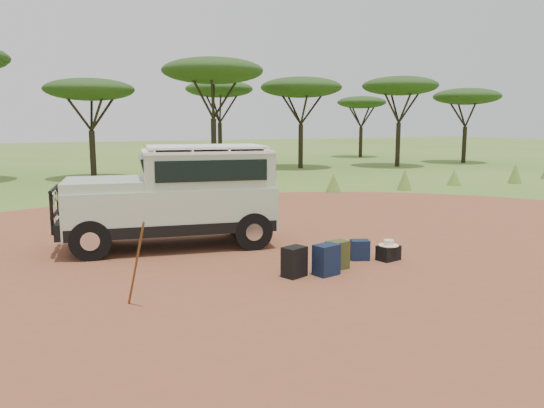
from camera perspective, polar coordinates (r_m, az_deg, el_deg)
name	(u,v)px	position (r m, az deg, el deg)	size (l,w,h in m)	color
ground	(311,266)	(10.29, 4.18, -6.62)	(140.00, 140.00, 0.00)	#4F7529
dirt_clearing	(311,265)	(10.29, 4.18, -6.60)	(23.00, 23.00, 0.01)	brown
grass_fringe	(191,192)	(18.19, -8.74, 1.34)	(36.60, 1.60, 0.90)	#4F7529
acacia_treeline	(141,81)	(29.11, -13.90, 12.76)	(46.70, 13.20, 6.26)	black
safari_vehicle	(178,198)	(11.84, -10.10, 0.61)	(4.80, 2.51, 2.22)	#AABFA3
walking_staff	(136,264)	(8.08, -14.41, -6.29)	(0.03, 0.03, 1.40)	brown
backpack_black	(294,262)	(9.47, 2.41, -6.25)	(0.40, 0.30, 0.55)	black
backpack_navy	(326,260)	(9.62, 5.86, -6.00)	(0.43, 0.31, 0.57)	#12203A
backpack_olive	(337,255)	(10.04, 7.05, -5.48)	(0.39, 0.28, 0.54)	#3A401D
duffel_navy	(360,250)	(10.77, 9.42, -4.91)	(0.36, 0.27, 0.41)	#12203A
hard_case	(388,253)	(10.85, 12.40, -5.17)	(0.43, 0.30, 0.30)	black
stuff_sack	(324,266)	(9.70, 5.58, -6.65)	(0.31, 0.31, 0.31)	black
safari_hat	(389,243)	(10.80, 12.44, -4.17)	(0.40, 0.40, 0.12)	beige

